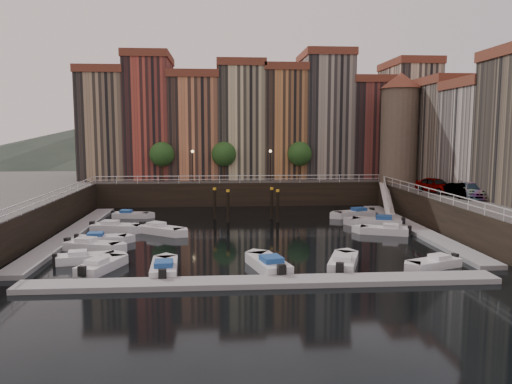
{
  "coord_description": "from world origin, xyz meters",
  "views": [
    {
      "loc": [
        -2.56,
        -47.06,
        9.46
      ],
      "look_at": [
        1.18,
        4.0,
        3.29
      ],
      "focal_mm": 35.0,
      "sensor_mm": 36.0,
      "label": 1
    }
  ],
  "objects": [
    {
      "name": "quay_far",
      "position": [
        0.0,
        26.0,
        1.5
      ],
      "size": [
        80.0,
        20.0,
        3.0
      ],
      "primitive_type": "cube",
      "color": "black",
      "rests_on": "ground"
    },
    {
      "name": "ground",
      "position": [
        0.0,
        0.0,
        0.0
      ],
      "size": [
        200.0,
        200.0,
        0.0
      ],
      "primitive_type": "plane",
      "color": "black",
      "rests_on": "ground"
    },
    {
      "name": "dock_left",
      "position": [
        -16.2,
        -1.0,
        0.17
      ],
      "size": [
        2.0,
        28.0,
        0.35
      ],
      "primitive_type": "cube",
      "color": "gray",
      "rests_on": "ground"
    },
    {
      "name": "car_c",
      "position": [
        21.95,
        -0.77,
        3.75
      ],
      "size": [
        3.34,
        5.53,
        1.5
      ],
      "primitive_type": "imported",
      "rotation": [
        0.0,
        0.0,
        -0.26
      ],
      "color": "gray",
      "rests_on": "quay_right"
    },
    {
      "name": "railings",
      "position": [
        0.0,
        4.88,
        3.79
      ],
      "size": [
        36.08,
        34.04,
        0.52
      ],
      "color": "white",
      "rests_on": "ground"
    },
    {
      "name": "corner_tower",
      "position": [
        20.0,
        14.5,
        10.19
      ],
      "size": [
        5.2,
        5.2,
        13.8
      ],
      "color": "#6B5B4C",
      "rests_on": "quay_right"
    },
    {
      "name": "boat_near_2",
      "position": [
        0.76,
        -13.7,
        0.4
      ],
      "size": [
        3.0,
        5.24,
        1.17
      ],
      "rotation": [
        0.0,
        0.0,
        1.82
      ],
      "color": "silver",
      "rests_on": "ground"
    },
    {
      "name": "boat_right_4",
      "position": [
        12.54,
        7.11,
        0.37
      ],
      "size": [
        4.91,
        3.03,
        1.1
      ],
      "rotation": [
        0.0,
        0.0,
        3.45
      ],
      "color": "silver",
      "rests_on": "ground"
    },
    {
      "name": "boat_near_0",
      "position": [
        -10.75,
        -13.04,
        0.35
      ],
      "size": [
        3.0,
        4.56,
        1.03
      ],
      "rotation": [
        0.0,
        0.0,
        1.21
      ],
      "color": "silver",
      "rests_on": "ground"
    },
    {
      "name": "gangway",
      "position": [
        17.1,
        10.0,
        1.92
      ],
      "size": [
        2.78,
        8.32,
        3.73
      ],
      "color": "white",
      "rests_on": "ground"
    },
    {
      "name": "mooring_pilings",
      "position": [
        0.44,
        5.65,
        1.65
      ],
      "size": [
        6.99,
        2.53,
        3.78
      ],
      "color": "black",
      "rests_on": "ground"
    },
    {
      "name": "boat_near_3",
      "position": [
        6.04,
        -13.48,
        0.37
      ],
      "size": [
        3.17,
        4.89,
        1.1
      ],
      "rotation": [
        0.0,
        0.0,
        1.22
      ],
      "color": "silver",
      "rests_on": "ground"
    },
    {
      "name": "promenade_trees",
      "position": [
        -1.33,
        18.2,
        6.58
      ],
      "size": [
        21.2,
        3.2,
        5.2
      ],
      "color": "black",
      "rests_on": "quay_far"
    },
    {
      "name": "boat_left_2",
      "position": [
        -12.8,
        -4.21,
        0.33
      ],
      "size": [
        4.34,
        1.77,
        0.99
      ],
      "rotation": [
        0.0,
        0.0,
        0.05
      ],
      "color": "silver",
      "rests_on": "ground"
    },
    {
      "name": "boat_left_1",
      "position": [
        -12.93,
        -6.84,
        0.36
      ],
      "size": [
        4.79,
        2.97,
        1.08
      ],
      "rotation": [
        0.0,
        0.0,
        -0.31
      ],
      "color": "silver",
      "rests_on": "ground"
    },
    {
      "name": "boat_left_3",
      "position": [
        -12.55,
        0.63,
        0.38
      ],
      "size": [
        5.07,
        2.64,
        1.14
      ],
      "rotation": [
        0.0,
        0.0,
        -0.19
      ],
      "color": "silver",
      "rests_on": "ground"
    },
    {
      "name": "boat_extra_335",
      "position": [
        -8.14,
        -0.66,
        0.38
      ],
      "size": [
        4.75,
        4.09,
        1.12
      ],
      "rotation": [
        0.0,
        0.0,
        5.67
      ],
      "color": "silver",
      "rests_on": "ground"
    },
    {
      "name": "boat_near_1",
      "position": [
        -6.33,
        -14.1,
        0.37
      ],
      "size": [
        1.99,
        4.77,
        1.08
      ],
      "rotation": [
        0.0,
        0.0,
        1.63
      ],
      "color": "silver",
      "rests_on": "ground"
    },
    {
      "name": "right_terrace",
      "position": [
        26.5,
        3.8,
        9.56
      ],
      "size": [
        9.3,
        24.3,
        14.0
      ],
      "color": "#7B6D5D",
      "rests_on": "quay_right"
    },
    {
      "name": "car_a",
      "position": [
        20.15,
        3.71,
        3.8
      ],
      "size": [
        3.25,
        5.06,
        1.6
      ],
      "primitive_type": "imported",
      "rotation": [
        0.0,
        0.0,
        0.32
      ],
      "color": "gray",
      "rests_on": "quay_right"
    },
    {
      "name": "dock_right",
      "position": [
        16.2,
        -1.0,
        0.17
      ],
      "size": [
        2.0,
        28.0,
        0.35
      ],
      "primitive_type": "cube",
      "color": "gray",
      "rests_on": "ground"
    },
    {
      "name": "car_b",
      "position": [
        20.85,
        -0.16,
        3.67
      ],
      "size": [
        1.68,
        4.16,
        1.34
      ],
      "primitive_type": "imported",
      "rotation": [
        0.0,
        0.0,
        0.06
      ],
      "color": "gray",
      "rests_on": "quay_right"
    },
    {
      "name": "mountains",
      "position": [
        1.72,
        110.0,
        7.92
      ],
      "size": [
        145.0,
        100.0,
        18.0
      ],
      "color": "#2D382D",
      "rests_on": "ground"
    },
    {
      "name": "boat_left_4",
      "position": [
        -12.53,
        8.41,
        0.32
      ],
      "size": [
        4.19,
        1.9,
        0.95
      ],
      "rotation": [
        0.0,
        0.0,
        -0.11
      ],
      "color": "silver",
      "rests_on": "ground"
    },
    {
      "name": "boat_left_0",
      "position": [
        -12.48,
        -10.76,
        0.33
      ],
      "size": [
        4.36,
        2.34,
        0.98
      ],
      "rotation": [
        0.0,
        0.0,
        0.21
      ],
      "color": "silver",
      "rests_on": "ground"
    },
    {
      "name": "dock_near",
      "position": [
        0.0,
        -17.0,
        0.17
      ],
      "size": [
        30.0,
        2.0,
        0.35
      ],
      "primitive_type": "cube",
      "color": "gray",
      "rests_on": "ground"
    },
    {
      "name": "far_terrace",
      "position": [
        3.31,
        23.5,
        10.95
      ],
      "size": [
        48.7,
        10.3,
        17.5
      ],
      "color": "#9B8162",
      "rests_on": "quay_far"
    },
    {
      "name": "street_lamps",
      "position": [
        -1.0,
        17.2,
        5.9
      ],
      "size": [
        10.36,
        0.36,
        4.18
      ],
      "color": "black",
      "rests_on": "quay_far"
    },
    {
      "name": "boat_right_3",
      "position": [
        13.42,
        1.55,
        0.4
      ],
      "size": [
        5.29,
        3.44,
        1.19
      ],
      "rotation": [
        0.0,
        0.0,
        2.79
      ],
      "color": "silver",
      "rests_on": "ground"
    },
    {
      "name": "boat_right_2",
      "position": [
        12.82,
        -2.37,
        0.36
      ],
      "size": [
        4.69,
        3.06,
        1.06
      ],
      "rotation": [
        0.0,
        0.0,
        2.79
      ],
      "color": "silver",
      "rests_on": "ground"
    },
    {
      "name": "boat_right_0",
      "position": [
        12.45,
        -13.96,
        0.32
      ],
      "size": [
        4.22,
        2.85,
        0.95
      ],
      "rotation": [
        0.0,
        0.0,
        3.52
      ],
      "color": "silver",
      "rests_on": "ground"
    }
  ]
}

